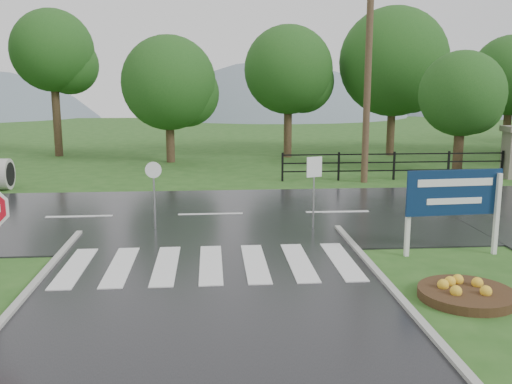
{
  "coord_description": "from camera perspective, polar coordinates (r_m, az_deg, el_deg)",
  "views": [
    {
      "loc": [
        0.04,
        -7.29,
        4.08
      ],
      "look_at": [
        1.1,
        6.0,
        1.5
      ],
      "focal_mm": 40.0,
      "sensor_mm": 36.0,
      "label": 1
    }
  ],
  "objects": [
    {
      "name": "ground",
      "position": [
        8.36,
        -4.45,
        -18.31
      ],
      "size": [
        120.0,
        120.0,
        0.0
      ],
      "primitive_type": "plane",
      "color": "#27521B",
      "rests_on": "ground"
    },
    {
      "name": "main_road",
      "position": [
        17.77,
        -4.56,
        -2.36
      ],
      "size": [
        90.0,
        8.0,
        0.04
      ],
      "primitive_type": "cube",
      "color": "black",
      "rests_on": "ground"
    },
    {
      "name": "crosswalk",
      "position": [
        12.93,
        -4.53,
        -7.19
      ],
      "size": [
        6.5,
        2.8,
        0.02
      ],
      "color": "silver",
      "rests_on": "ground"
    },
    {
      "name": "fence_west",
      "position": [
        24.76,
        13.65,
        2.85
      ],
      "size": [
        9.58,
        0.08,
        1.2
      ],
      "color": "black",
      "rests_on": "ground"
    },
    {
      "name": "hills",
      "position": [
        74.99,
        -1.77,
        -4.22
      ],
      "size": [
        102.0,
        48.0,
        48.0
      ],
      "color": "slate",
      "rests_on": "ground"
    },
    {
      "name": "treeline",
      "position": [
        31.57,
        -2.78,
        3.51
      ],
      "size": [
        83.2,
        5.2,
        10.0
      ],
      "color": "#194515",
      "rests_on": "ground"
    },
    {
      "name": "estate_billboard",
      "position": [
        14.19,
        19.19,
        -0.46
      ],
      "size": [
        2.36,
        0.24,
        2.07
      ],
      "color": "silver",
      "rests_on": "ground"
    },
    {
      "name": "flower_bed",
      "position": [
        11.74,
        20.3,
        -9.39
      ],
      "size": [
        1.82,
        1.82,
        0.36
      ],
      "color": "#332111",
      "rests_on": "ground"
    },
    {
      "name": "reg_sign_small",
      "position": [
        15.76,
        5.83,
        1.38
      ],
      "size": [
        0.44,
        0.16,
        2.07
      ],
      "color": "#939399",
      "rests_on": "ground"
    },
    {
      "name": "reg_sign_round",
      "position": [
        15.94,
        -10.17,
        0.57
      ],
      "size": [
        0.45,
        0.07,
        1.94
      ],
      "color": "#939399",
      "rests_on": "ground"
    },
    {
      "name": "utility_pole_east",
      "position": [
        23.65,
        11.11,
        11.07
      ],
      "size": [
        1.47,
        0.28,
        8.29
      ],
      "color": "#473523",
      "rests_on": "ground"
    },
    {
      "name": "entrance_tree_left",
      "position": [
        27.19,
        19.91,
        9.2
      ],
      "size": [
        3.78,
        3.78,
        5.47
      ],
      "color": "#3D2B1C",
      "rests_on": "ground"
    }
  ]
}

